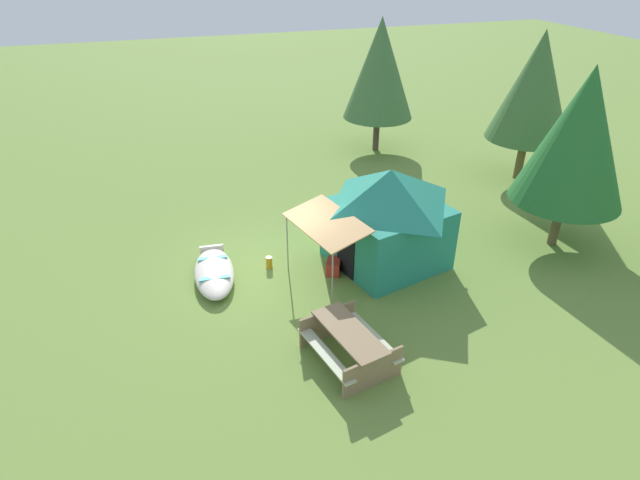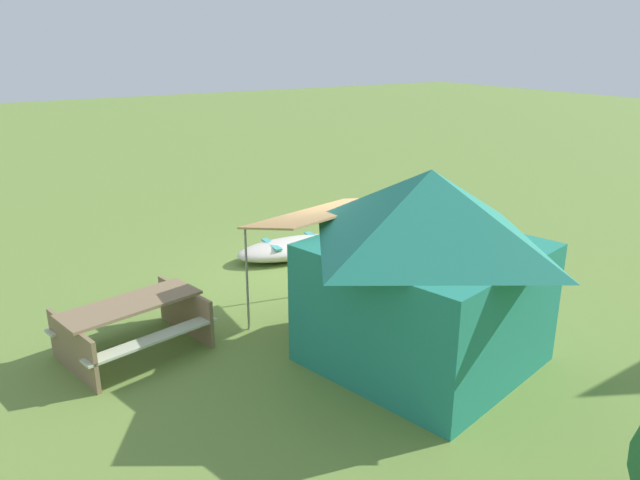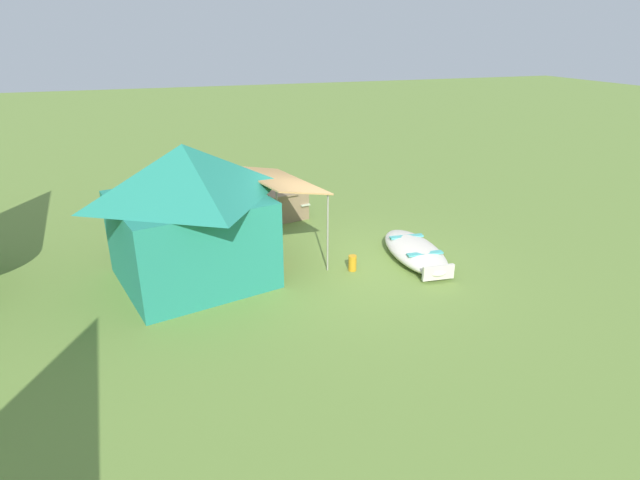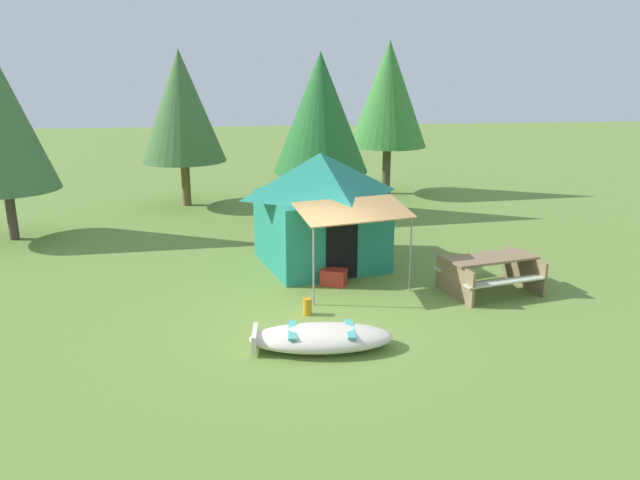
# 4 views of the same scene
# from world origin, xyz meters

# --- Properties ---
(ground_plane) EXTENTS (80.00, 80.00, 0.00)m
(ground_plane) POSITION_xyz_m (0.00, 0.00, 0.00)
(ground_plane) COLOR olive
(beached_rowboat) EXTENTS (2.57, 1.24, 0.39)m
(beached_rowboat) POSITION_xyz_m (-0.13, -1.54, 0.20)
(beached_rowboat) COLOR beige
(beached_rowboat) RESTS_ON ground_plane
(canvas_cabin_tent) EXTENTS (3.49, 4.54, 2.76)m
(canvas_cabin_tent) POSITION_xyz_m (0.49, 3.14, 1.43)
(canvas_cabin_tent) COLOR #23836D
(canvas_cabin_tent) RESTS_ON ground_plane
(picnic_table) EXTENTS (2.22, 1.81, 0.78)m
(picnic_table) POSITION_xyz_m (3.88, 0.75, 0.49)
(picnic_table) COLOR #856D4C
(picnic_table) RESTS_ON ground_plane
(cooler_box) EXTENTS (0.64, 0.56, 0.37)m
(cooler_box) POSITION_xyz_m (0.58, 1.58, 0.19)
(cooler_box) COLOR #B12C20
(cooler_box) RESTS_ON ground_plane
(fuel_can) EXTENTS (0.24, 0.24, 0.33)m
(fuel_can) POSITION_xyz_m (-0.19, -0.03, 0.17)
(fuel_can) COLOR orange
(fuel_can) RESTS_ON ground_plane
(pine_tree_back_left) EXTENTS (2.89, 2.89, 5.30)m
(pine_tree_back_left) POSITION_xyz_m (-3.32, 10.35, 3.42)
(pine_tree_back_left) COLOR brown
(pine_tree_back_left) RESTS_ON ground_plane
(pine_tree_back_right) EXTENTS (3.03, 3.03, 5.19)m
(pine_tree_back_right) POSITION_xyz_m (1.17, 8.27, 3.31)
(pine_tree_back_right) COLOR brown
(pine_tree_back_right) RESTS_ON ground_plane
(pine_tree_side) EXTENTS (2.85, 2.85, 5.33)m
(pine_tree_side) POSITION_xyz_m (-7.82, 6.48, 3.37)
(pine_tree_side) COLOR #4C3B34
(pine_tree_side) RESTS_ON ground_plane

